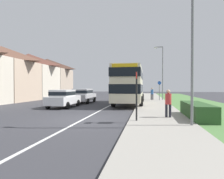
# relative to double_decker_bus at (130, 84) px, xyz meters

# --- Properties ---
(ground_plane) EXTENTS (120.00, 120.00, 0.00)m
(ground_plane) POSITION_rel_double_decker_bus_xyz_m (-1.79, -9.65, -2.14)
(ground_plane) COLOR #38383D
(lane_marking_centre) EXTENTS (0.14, 60.00, 0.01)m
(lane_marking_centre) POSITION_rel_double_decker_bus_xyz_m (-1.79, -1.65, -2.14)
(lane_marking_centre) COLOR silver
(lane_marking_centre) RESTS_ON ground_plane
(pavement_near_side) EXTENTS (3.20, 68.00, 0.12)m
(pavement_near_side) POSITION_rel_double_decker_bus_xyz_m (2.41, -3.65, -2.08)
(pavement_near_side) COLOR #9E998E
(pavement_near_side) RESTS_ON ground_plane
(grass_verge_seaward) EXTENTS (6.00, 68.00, 0.08)m
(grass_verge_seaward) POSITION_rel_double_decker_bus_xyz_m (6.71, -3.65, -2.10)
(grass_verge_seaward) COLOR #517F42
(grass_verge_seaward) RESTS_ON ground_plane
(roadside_hedge) EXTENTS (1.10, 4.25, 0.90)m
(roadside_hedge) POSITION_rel_double_decker_bus_xyz_m (4.51, -8.47, -1.69)
(roadside_hedge) COLOR #2D5128
(roadside_hedge) RESTS_ON ground_plane
(double_decker_bus) EXTENTS (2.80, 9.75, 3.70)m
(double_decker_bus) POSITION_rel_double_decker_bus_xyz_m (0.00, 0.00, 0.00)
(double_decker_bus) COLOR beige
(double_decker_bus) RESTS_ON ground_plane
(parked_car_white) EXTENTS (1.89, 4.07, 1.56)m
(parked_car_white) POSITION_rel_double_decker_bus_xyz_m (-5.49, -3.88, -1.28)
(parked_car_white) COLOR silver
(parked_car_white) RESTS_ON ground_plane
(parked_car_silver) EXTENTS (2.01, 4.33, 1.59)m
(parked_car_silver) POSITION_rel_double_decker_bus_xyz_m (-5.29, 0.98, -1.26)
(parked_car_silver) COLOR #B7B7BC
(parked_car_silver) RESTS_ON ground_plane
(pedestrian_at_stop) EXTENTS (0.34, 0.34, 1.67)m
(pedestrian_at_stop) POSITION_rel_double_decker_bus_xyz_m (2.91, -8.82, -1.17)
(pedestrian_at_stop) COLOR #23232D
(pedestrian_at_stop) RESTS_ON ground_plane
(pedestrian_walking_away) EXTENTS (0.34, 0.34, 1.67)m
(pedestrian_walking_away) POSITION_rel_double_decker_bus_xyz_m (2.42, 5.79, -1.17)
(pedestrian_walking_away) COLOR #23232D
(pedestrian_walking_away) RESTS_ON ground_plane
(bus_stop_sign) EXTENTS (0.09, 0.52, 2.60)m
(bus_stop_sign) POSITION_rel_double_decker_bus_xyz_m (1.21, -10.20, -0.60)
(bus_stop_sign) COLOR black
(bus_stop_sign) RESTS_ON ground_plane
(cycle_route_sign) EXTENTS (0.44, 0.08, 2.52)m
(cycle_route_sign) POSITION_rel_double_decker_bus_xyz_m (3.31, 5.24, -0.71)
(cycle_route_sign) COLOR slate
(cycle_route_sign) RESTS_ON ground_plane
(street_lamp_near) EXTENTS (1.14, 0.20, 7.33)m
(street_lamp_near) POSITION_rel_double_decker_bus_xyz_m (3.60, -10.98, 2.07)
(street_lamp_near) COLOR slate
(street_lamp_near) RESTS_ON ground_plane
(street_lamp_mid) EXTENTS (1.14, 0.20, 7.01)m
(street_lamp_mid) POSITION_rel_double_decker_bus_xyz_m (3.66, 6.09, 1.91)
(street_lamp_mid) COLOR slate
(street_lamp_mid) RESTS_ON ground_plane
(house_terrace_far_side) EXTENTS (7.95, 23.49, 6.98)m
(house_terrace_far_side) POSITION_rel_double_decker_bus_xyz_m (-16.49, 5.03, 1.35)
(house_terrace_far_side) COLOR beige
(house_terrace_far_side) RESTS_ON ground_plane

